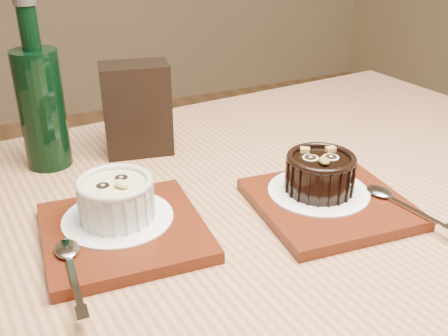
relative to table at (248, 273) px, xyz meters
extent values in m
cube|color=#9A6743|center=(0.00, 0.00, 0.07)|extent=(1.26, 0.89, 0.04)
cylinder|color=#9A6743|center=(0.52, 0.39, -0.30)|extent=(0.06, 0.06, 0.71)
cube|color=#561F0E|center=(-0.15, 0.02, 0.10)|extent=(0.19, 0.19, 0.01)
cylinder|color=white|center=(-0.16, 0.04, 0.11)|extent=(0.13, 0.13, 0.00)
cylinder|color=silver|center=(-0.16, 0.04, 0.13)|extent=(0.08, 0.08, 0.04)
cylinder|color=#DAD285|center=(-0.16, 0.04, 0.15)|extent=(0.07, 0.07, 0.00)
torus|color=silver|center=(-0.16, 0.04, 0.15)|extent=(0.09, 0.09, 0.01)
cylinder|color=black|center=(-0.17, 0.04, 0.15)|extent=(0.02, 0.02, 0.00)
cylinder|color=black|center=(-0.15, 0.05, 0.15)|extent=(0.02, 0.02, 0.00)
ellipsoid|color=#E1BD84|center=(-0.15, 0.03, 0.16)|extent=(0.02, 0.02, 0.01)
cube|color=#561F0E|center=(0.10, -0.03, 0.10)|extent=(0.20, 0.20, 0.01)
cylinder|color=white|center=(0.09, -0.01, 0.11)|extent=(0.13, 0.13, 0.00)
cylinder|color=black|center=(0.09, -0.01, 0.13)|extent=(0.08, 0.08, 0.04)
cylinder|color=black|center=(0.09, -0.01, 0.15)|extent=(0.07, 0.07, 0.00)
torus|color=black|center=(0.09, -0.01, 0.15)|extent=(0.09, 0.09, 0.01)
cylinder|color=black|center=(0.08, 0.00, 0.15)|extent=(0.02, 0.02, 0.00)
cylinder|color=black|center=(0.11, -0.01, 0.15)|extent=(0.02, 0.02, 0.00)
ellipsoid|color=brown|center=(0.09, -0.02, 0.16)|extent=(0.02, 0.02, 0.01)
cube|color=olive|center=(0.09, 0.01, 0.16)|extent=(0.02, 0.01, 0.01)
cube|color=olive|center=(0.12, 0.00, 0.16)|extent=(0.01, 0.01, 0.01)
cube|color=black|center=(-0.06, 0.24, 0.16)|extent=(0.11, 0.08, 0.14)
cylinder|color=black|center=(-0.20, 0.26, 0.18)|extent=(0.06, 0.06, 0.17)
cylinder|color=black|center=(-0.20, 0.26, 0.29)|extent=(0.03, 0.03, 0.06)
cylinder|color=#333333|center=(-0.20, 0.26, 0.33)|extent=(0.03, 0.03, 0.01)
camera|label=1|loc=(-0.27, -0.49, 0.43)|focal=42.00mm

